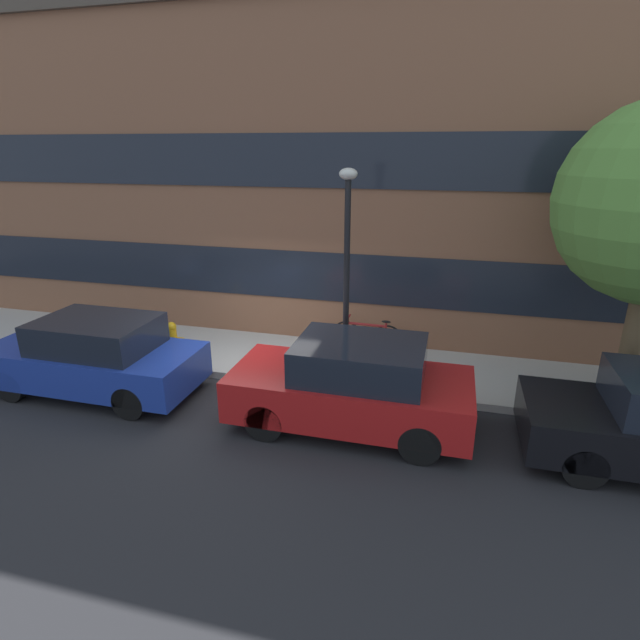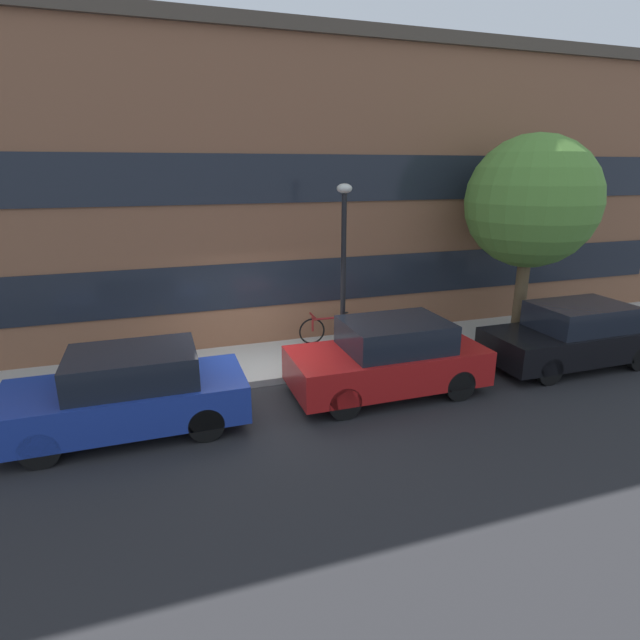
% 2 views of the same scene
% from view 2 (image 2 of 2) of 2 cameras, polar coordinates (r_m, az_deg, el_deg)
% --- Properties ---
extents(ground_plane, '(56.00, 56.00, 0.00)m').
position_cam_2_polar(ground_plane, '(10.56, -6.63, -7.60)').
color(ground_plane, '#232326').
extents(sidewalk_strip, '(28.00, 2.31, 0.15)m').
position_cam_2_polar(sidewalk_strip, '(11.58, -7.85, -4.99)').
color(sidewalk_strip, '#B2AFA8').
rests_on(sidewalk_strip, ground_plane).
extents(rowhouse_facade, '(28.00, 1.02, 7.52)m').
position_cam_2_polar(rowhouse_facade, '(12.34, -10.01, 13.92)').
color(rowhouse_facade, brown).
rests_on(rowhouse_facade, ground_plane).
extents(parked_car_blue, '(3.99, 1.67, 1.45)m').
position_cam_2_polar(parked_car_blue, '(9.17, -21.07, -7.78)').
color(parked_car_blue, '#1E3899').
rests_on(parked_car_blue, ground_plane).
extents(parked_car_red, '(3.89, 1.71, 1.51)m').
position_cam_2_polar(parked_car_red, '(10.08, 7.87, -4.34)').
color(parked_car_red, '#AD1919').
rests_on(parked_car_red, ground_plane).
extents(parked_car_black, '(4.02, 1.64, 1.45)m').
position_cam_2_polar(parked_car_black, '(12.77, 26.99, -1.62)').
color(parked_car_black, black).
rests_on(parked_car_black, ground_plane).
extents(fire_hydrant, '(0.53, 0.29, 0.74)m').
position_cam_2_polar(fire_hydrant, '(10.74, -17.35, -4.87)').
color(fire_hydrant, gold).
rests_on(fire_hydrant, sidewalk_strip).
extents(bicycle, '(1.57, 0.44, 0.76)m').
position_cam_2_polar(bicycle, '(12.54, 1.05, -0.89)').
color(bicycle, black).
rests_on(bicycle, sidewalk_strip).
extents(street_tree, '(3.12, 3.12, 5.02)m').
position_cam_2_polar(street_tree, '(13.18, 23.03, 12.27)').
color(street_tree, brown).
rests_on(street_tree, sidewalk_strip).
extents(lamp_post, '(0.32, 0.32, 3.93)m').
position_cam_2_polar(lamp_post, '(10.70, 2.71, 7.55)').
color(lamp_post, black).
rests_on(lamp_post, sidewalk_strip).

